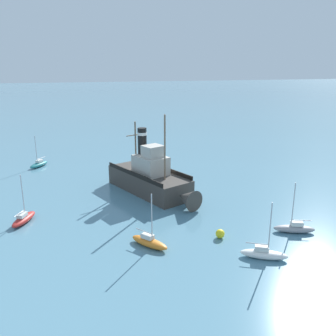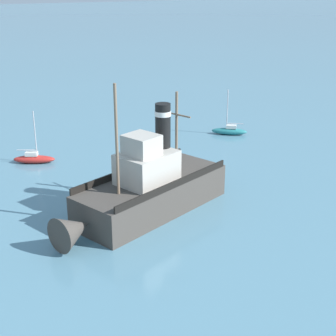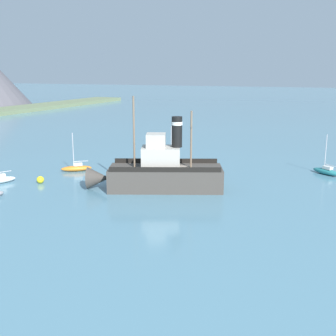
% 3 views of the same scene
% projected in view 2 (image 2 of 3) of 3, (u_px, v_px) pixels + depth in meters
% --- Properties ---
extents(ground_plane, '(600.00, 600.00, 0.00)m').
position_uv_depth(ground_plane, '(158.00, 206.00, 38.45)').
color(ground_plane, teal).
extents(old_tugboat, '(8.52, 14.63, 9.90)m').
position_uv_depth(old_tugboat, '(146.00, 190.00, 36.76)').
color(old_tugboat, '#423D38').
rests_on(old_tugboat, ground).
extents(sailboat_red, '(2.69, 3.89, 4.90)m').
position_uv_depth(sailboat_red, '(34.00, 158.00, 47.23)').
color(sailboat_red, '#B22823').
rests_on(sailboat_red, ground).
extents(sailboat_teal, '(3.15, 3.71, 4.90)m').
position_uv_depth(sailboat_teal, '(229.00, 131.00, 55.68)').
color(sailboat_teal, '#23757A').
rests_on(sailboat_teal, ground).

